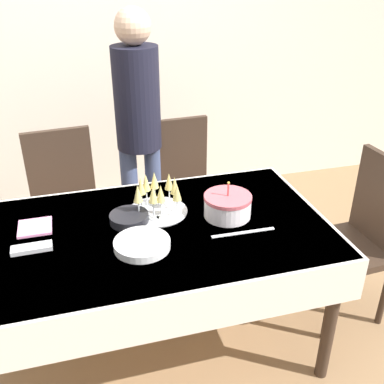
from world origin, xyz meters
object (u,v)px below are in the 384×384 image
(birthday_cake, at_px, (228,206))
(plate_stack_dessert, at_px, (129,218))
(dining_chair_right_end, at_px, (359,233))
(dining_chair_far_left, at_px, (66,202))
(plate_stack_main, at_px, (142,244))
(person_standing, at_px, (138,118))
(dining_chair_far_right, at_px, (183,187))
(champagne_tray, at_px, (157,195))

(birthday_cake, relative_size, plate_stack_dessert, 1.24)
(dining_chair_right_end, bearing_deg, dining_chair_far_left, 152.69)
(dining_chair_far_left, distance_m, plate_stack_main, 1.02)
(dining_chair_far_left, distance_m, dining_chair_right_end, 1.72)
(birthday_cake, xyz_separation_m, person_standing, (-0.27, 0.89, 0.17))
(dining_chair_far_right, xyz_separation_m, plate_stack_main, (-0.42, -0.93, 0.24))
(dining_chair_far_left, height_order, champagne_tray, dining_chair_far_left)
(dining_chair_right_end, xyz_separation_m, champagne_tray, (-1.08, 0.14, 0.32))
(dining_chair_right_end, relative_size, plate_stack_dessert, 5.12)
(champagne_tray, bearing_deg, birthday_cake, -21.28)
(champagne_tray, relative_size, plate_stack_main, 1.21)
(plate_stack_main, relative_size, plate_stack_dessert, 1.33)
(dining_chair_far_right, relative_size, dining_chair_right_end, 1.00)
(dining_chair_right_end, xyz_separation_m, person_standing, (-1.04, 0.91, 0.45))
(plate_stack_main, bearing_deg, dining_chair_far_right, 65.72)
(champagne_tray, height_order, plate_stack_dessert, champagne_tray)
(plate_stack_main, bearing_deg, person_standing, 80.73)
(person_standing, bearing_deg, plate_stack_main, -99.27)
(birthday_cake, relative_size, person_standing, 0.14)
(birthday_cake, bearing_deg, champagne_tray, 158.72)
(dining_chair_far_right, relative_size, champagne_tray, 3.20)
(birthday_cake, bearing_deg, plate_stack_main, -160.71)
(dining_chair_far_right, bearing_deg, person_standing, 155.20)
(dining_chair_far_right, height_order, dining_chair_right_end, same)
(dining_chair_far_left, distance_m, dining_chair_far_right, 0.74)
(birthday_cake, bearing_deg, dining_chair_far_right, 91.67)
(plate_stack_dessert, bearing_deg, birthday_cake, -8.52)
(plate_stack_main, xyz_separation_m, plate_stack_dessert, (-0.02, 0.22, 0.00))
(dining_chair_far_right, bearing_deg, champagne_tray, -114.19)
(champagne_tray, bearing_deg, dining_chair_right_end, -7.24)
(plate_stack_dessert, distance_m, person_standing, 0.87)
(birthday_cake, distance_m, champagne_tray, 0.34)
(dining_chair_far_left, relative_size, plate_stack_main, 3.86)
(birthday_cake, bearing_deg, plate_stack_dessert, 171.48)
(dining_chair_far_right, distance_m, champagne_tray, 0.79)
(person_standing, bearing_deg, dining_chair_right_end, -41.08)
(dining_chair_far_left, xyz_separation_m, champagne_tray, (0.45, -0.65, 0.32))
(dining_chair_far_right, bearing_deg, dining_chair_right_end, -45.03)
(dining_chair_far_left, height_order, dining_chair_far_right, same)
(dining_chair_right_end, relative_size, champagne_tray, 3.20)
(dining_chair_far_left, bearing_deg, dining_chair_right_end, -27.31)
(plate_stack_dessert, bearing_deg, dining_chair_far_right, 57.99)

